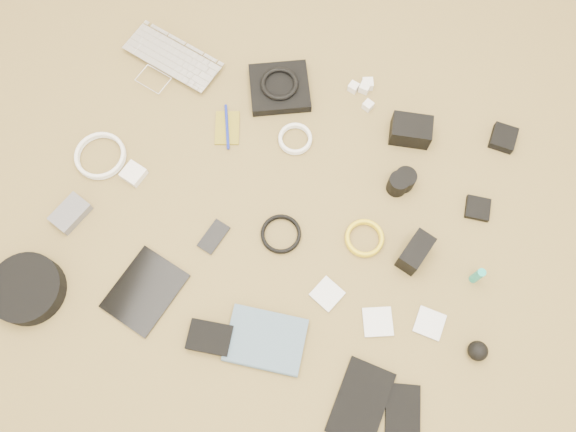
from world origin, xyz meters
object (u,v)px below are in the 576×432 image
(laptop, at_px, (165,68))
(headphone_case, at_px, (27,289))
(tablet, at_px, (145,291))
(phone, at_px, (214,237))
(paperback, at_px, (259,369))
(dslr_camera, at_px, (411,130))

(laptop, bearing_deg, headphone_case, -81.60)
(tablet, height_order, phone, tablet)
(headphone_case, height_order, paperback, headphone_case)
(tablet, bearing_deg, paperback, -0.53)
(phone, bearing_deg, laptop, 140.88)
(dslr_camera, xyz_separation_m, phone, (-0.47, -0.52, -0.03))
(laptop, xyz_separation_m, tablet, (0.23, -0.71, -0.01))
(laptop, distance_m, dslr_camera, 0.83)
(laptop, relative_size, tablet, 1.52)
(dslr_camera, distance_m, phone, 0.70)
(dslr_camera, distance_m, tablet, 0.95)
(laptop, height_order, phone, laptop)
(paperback, bearing_deg, phone, 32.55)
(headphone_case, relative_size, paperback, 0.95)
(tablet, relative_size, paperback, 1.01)
(tablet, xyz_separation_m, headphone_case, (-0.31, -0.10, 0.02))
(tablet, bearing_deg, headphone_case, -147.34)
(phone, distance_m, paperback, 0.41)
(laptop, distance_m, paperback, 1.03)
(paperback, bearing_deg, dslr_camera, -20.58)
(dslr_camera, bearing_deg, laptop, 171.89)
(tablet, bearing_deg, phone, 73.46)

